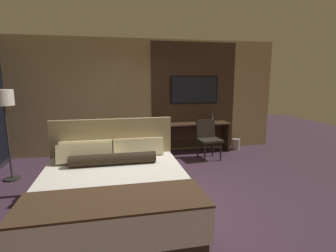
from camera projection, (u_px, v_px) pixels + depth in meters
ground_plane at (156, 194)px, 4.25m from camera, size 16.00×16.00×0.00m
wall_back_tv_panel at (145, 97)px, 6.53m from camera, size 7.20×0.09×2.80m
bed at (114, 192)px, 3.49m from camera, size 1.95×2.13×1.21m
desk at (196, 132)px, 6.69m from camera, size 1.70×0.48×0.74m
tv at (194, 90)px, 6.68m from camera, size 1.25×0.04×0.70m
desk_chair at (208, 136)px, 6.11m from camera, size 0.55×0.55×0.90m
floor_lamp at (4, 105)px, 4.63m from camera, size 0.34×0.34×1.66m
vase_tall at (212, 116)px, 6.76m from camera, size 0.13×0.13×0.29m
waste_bin at (236, 144)px, 6.92m from camera, size 0.22×0.22×0.28m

